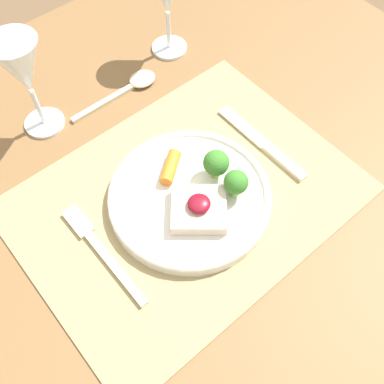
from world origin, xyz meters
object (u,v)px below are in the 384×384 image
Objects in this scene: dinner_plate at (194,194)px; knife at (267,147)px; fork at (99,247)px; spoon at (133,84)px; wine_glass_far at (23,71)px.

dinner_plate is 0.15m from knife.
dinner_plate is 1.29× the size of fork.
spoon is 0.20m from wine_glass_far.
knife is 0.26m from spoon.
knife is at bearing -0.80° from dinner_plate.
fork is 1.00× the size of knife.
fork is 1.09× the size of wine_glass_far.
dinner_plate is 0.31m from wine_glass_far.
fork is at bearing 173.14° from knife.
dinner_plate is 1.41× the size of wine_glass_far.
wine_glass_far is (-0.25, 0.28, 0.11)m from knife.
dinner_plate is at bearing -11.22° from fork.
fork is 0.32m from spoon.
spoon is (0.22, 0.22, -0.00)m from fork.
wine_glass_far is (-0.09, 0.28, 0.10)m from dinner_plate.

